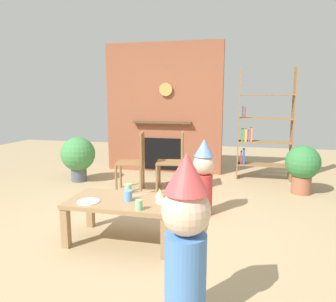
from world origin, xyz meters
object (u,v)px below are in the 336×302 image
at_px(birthday_cake_slice, 160,193).
at_px(dining_chair_middle, 176,158).
at_px(coffee_table, 123,206).
at_px(potted_plant_tall, 303,166).
at_px(paper_cup_near_right, 128,196).
at_px(child_with_cone_hat, 186,236).
at_px(bookshelf, 261,129).
at_px(paper_plate_rear, 88,202).
at_px(potted_plant_short, 78,156).
at_px(paper_plate_front, 165,201).
at_px(child_in_pink, 203,175).
at_px(dining_chair_left, 136,158).
at_px(paper_cup_near_left, 128,188).
at_px(paper_cup_center, 139,205).

distance_m(birthday_cake_slice, dining_chair_middle, 1.63).
xyz_separation_m(coffee_table, potted_plant_tall, (2.00, 2.05, 0.07)).
height_order(paper_cup_near_right, child_with_cone_hat, child_with_cone_hat).
distance_m(bookshelf, coffee_table, 3.20).
distance_m(paper_plate_rear, potted_plant_short, 2.45).
bearing_deg(birthday_cake_slice, paper_plate_front, -58.06).
bearing_deg(child_in_pink, potted_plant_short, -78.27).
relative_size(paper_plate_rear, potted_plant_tall, 0.29).
height_order(bookshelf, dining_chair_left, bookshelf).
distance_m(paper_plate_front, paper_plate_rear, 0.72).
height_order(bookshelf, child_in_pink, bookshelf).
bearing_deg(dining_chair_middle, paper_cup_near_left, 74.58).
distance_m(paper_cup_near_right, dining_chair_middle, 1.80).
xyz_separation_m(bookshelf, dining_chair_left, (-1.85, -1.19, -0.35)).
xyz_separation_m(paper_cup_near_left, paper_cup_center, (0.27, -0.45, -0.00)).
distance_m(birthday_cake_slice, potted_plant_tall, 2.53).
bearing_deg(paper_cup_near_left, child_with_cone_hat, -55.85).
height_order(paper_plate_front, child_with_cone_hat, child_with_cone_hat).
relative_size(coffee_table, paper_plate_rear, 5.00).
bearing_deg(paper_cup_near_right, potted_plant_tall, 46.94).
bearing_deg(child_with_cone_hat, paper_cup_near_left, -4.68).
xyz_separation_m(coffee_table, child_in_pink, (0.68, 0.90, 0.13)).
relative_size(coffee_table, dining_chair_middle, 1.17).
xyz_separation_m(paper_cup_near_left, paper_plate_front, (0.44, -0.20, -0.04)).
bearing_deg(bookshelf, paper_plate_rear, -120.28).
distance_m(paper_cup_near_left, dining_chair_left, 1.46).
height_order(paper_cup_center, paper_plate_front, paper_cup_center).
bearing_deg(paper_cup_center, potted_plant_short, 129.34).
bearing_deg(child_with_cone_hat, potted_plant_tall, -60.67).
relative_size(paper_plate_front, dining_chair_left, 0.19).
relative_size(paper_cup_near_right, dining_chair_left, 0.11).
relative_size(paper_cup_center, child_in_pink, 0.10).
bearing_deg(paper_plate_rear, paper_cup_near_left, 53.90).
bearing_deg(paper_plate_rear, paper_cup_center, -9.15).
bearing_deg(paper_cup_near_right, paper_plate_rear, -160.38).
relative_size(child_in_pink, dining_chair_left, 1.03).
height_order(paper_plate_front, birthday_cake_slice, birthday_cake_slice).
relative_size(paper_cup_near_right, potted_plant_tall, 0.14).
distance_m(paper_cup_near_right, paper_plate_rear, 0.38).
bearing_deg(child_in_pink, paper_plate_rear, -5.80).
xyz_separation_m(paper_cup_center, birthday_cake_slice, (0.09, 0.39, -0.00)).
bearing_deg(dining_chair_left, paper_cup_near_left, 94.31).
relative_size(paper_cup_center, paper_plate_rear, 0.43).
relative_size(birthday_cake_slice, dining_chair_left, 0.11).
xyz_separation_m(dining_chair_left, potted_plant_tall, (2.42, 0.43, -0.09)).
distance_m(bookshelf, dining_chair_middle, 1.68).
bearing_deg(dining_chair_middle, potted_plant_short, -14.46).
relative_size(bookshelf, birthday_cake_slice, 19.00).
bearing_deg(dining_chair_middle, bookshelf, -149.20).
bearing_deg(child_with_cone_hat, paper_plate_front, -18.42).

